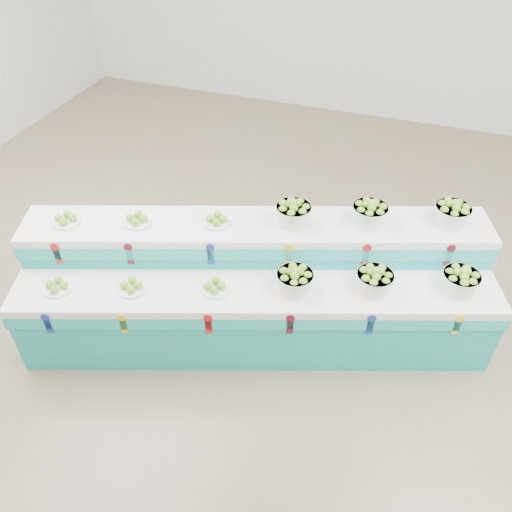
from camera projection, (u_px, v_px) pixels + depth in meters
name	position (u px, v px, depth m)	size (l,w,h in m)	color
ground	(287.00, 349.00, 4.62)	(10.00, 10.00, 0.00)	#75604C
display_stand	(256.00, 288.00, 4.49)	(3.97, 1.02, 1.02)	#1DA8A5
plate_lower_left	(57.00, 285.00, 4.14)	(0.23, 0.23, 0.09)	white
plate_lower_mid	(131.00, 285.00, 4.14)	(0.23, 0.23, 0.09)	white
plate_lower_right	(214.00, 286.00, 4.14)	(0.23, 0.23, 0.09)	white
basket_lower_left	(295.00, 280.00, 4.09)	(0.30, 0.30, 0.22)	silver
basket_lower_mid	(374.00, 281.00, 4.09)	(0.30, 0.30, 0.22)	silver
basket_lower_right	(460.00, 281.00, 4.09)	(0.30, 0.30, 0.22)	silver
plate_upper_left	(66.00, 218.00, 4.32)	(0.23, 0.23, 0.09)	white
plate_upper_mid	(137.00, 219.00, 4.32)	(0.23, 0.23, 0.09)	white
plate_upper_right	(216.00, 219.00, 4.32)	(0.23, 0.23, 0.09)	white
basket_upper_left	(293.00, 213.00, 4.27)	(0.30, 0.30, 0.22)	silver
basket_upper_mid	(370.00, 213.00, 4.27)	(0.30, 0.30, 0.22)	silver
basket_upper_right	(452.00, 213.00, 4.27)	(0.30, 0.30, 0.22)	silver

